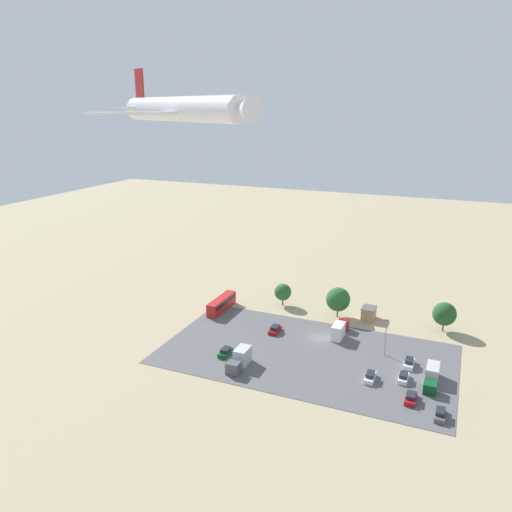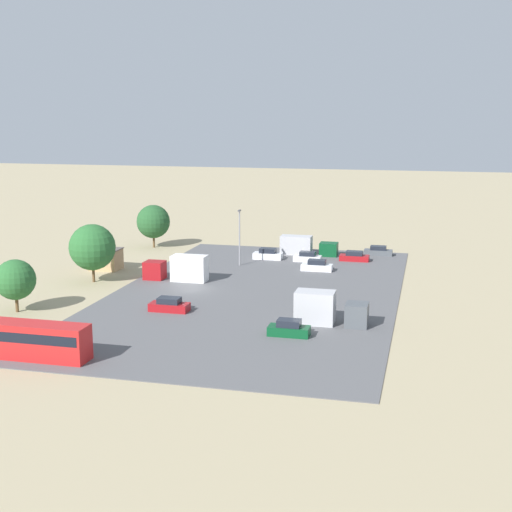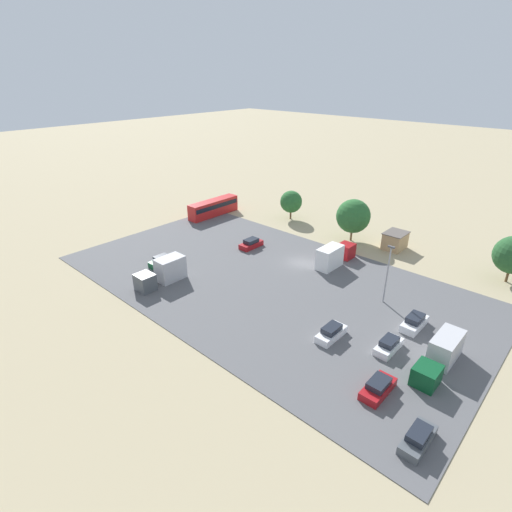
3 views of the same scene
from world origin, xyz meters
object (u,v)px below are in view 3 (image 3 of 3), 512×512
parked_truck_1 (164,272)px  parked_truck_2 (334,255)px  parked_car_4 (331,333)px  parked_truck_0 (441,355)px  parked_car_5 (418,438)px  parked_car_1 (414,322)px  parked_car_2 (389,345)px  parked_car_0 (162,261)px  parked_car_3 (378,387)px  bus (213,207)px  shed_building (395,241)px  parked_car_6 (251,244)px

parked_truck_1 → parked_truck_2: (-15.12, -21.72, -0.02)m
parked_car_4 → parked_truck_0: size_ratio=0.49×
parked_car_5 → parked_truck_2: (23.49, -24.16, 0.95)m
parked_car_1 → parked_car_2: parked_car_1 is taller
parked_car_0 → parked_truck_1: parked_truck_1 is taller
parked_car_5 → parked_car_3: bearing=148.7°
parked_truck_1 → parked_truck_2: parked_truck_1 is taller
parked_truck_0 → parked_truck_2: 24.90m
parked_car_3 → parked_car_4: size_ratio=1.00×
parked_car_0 → bus: bearing=-61.1°
shed_building → bus: bus is taller
parked_car_4 → parked_car_2: bearing=21.7°
parked_car_3 → parked_truck_2: bearing=-48.9°
shed_building → parked_truck_1: (19.36, 34.28, 0.15)m
parked_car_2 → parked_car_5: size_ratio=0.94×
parked_car_1 → parked_car_6: (30.83, -4.20, -0.04)m
bus → parked_car_0: bus is taller
shed_building → parked_car_5: (-19.24, 36.73, -0.81)m
parked_car_1 → parked_truck_0: (-4.72, 4.91, 0.64)m
bus → parked_truck_1: size_ratio=1.57×
parked_car_1 → parked_car_5: bearing=113.7°
parked_car_0 → parked_truck_2: bearing=-136.9°
parked_car_2 → parked_car_5: parked_car_2 is taller
bus → parked_car_2: size_ratio=2.91×
parked_car_4 → parked_car_1: bearing=53.6°
shed_building → parked_truck_1: parked_truck_1 is taller
parked_car_3 → parked_truck_0: (-2.88, -7.94, 0.72)m
bus → parked_car_6: size_ratio=2.71×
shed_building → parked_truck_1: size_ratio=0.56×
parked_car_6 → parked_car_1: bearing=-7.8°
parked_car_5 → parked_car_6: size_ratio=0.98×
shed_building → parked_truck_0: parked_truck_0 is taller
parked_car_1 → parked_car_2: size_ratio=1.06×
shed_building → parked_car_4: size_ratio=0.98×
parked_car_2 → parked_truck_0: 5.24m
shed_building → parked_car_6: size_ratio=0.96×
parked_car_6 → shed_building: bearing=41.6°
parked_truck_2 → parked_truck_1: bearing=-124.8°
bus → parked_car_0: bearing=118.9°
parked_car_0 → parked_truck_2: size_ratio=0.49×
shed_building → parked_car_1: bearing=120.6°
parked_car_1 → parked_truck_1: 34.39m
parked_car_1 → parked_car_3: parked_car_1 is taller
parked_car_4 → parked_car_0: bearing=-176.2°
shed_building → parked_truck_2: size_ratio=0.50×
shed_building → parked_car_2: shed_building is taller
parked_car_1 → shed_building: bearing=-59.4°
parked_truck_0 → parked_truck_1: parked_truck_1 is taller
parked_truck_0 → parked_truck_1: 37.33m
parked_truck_2 → bus: bearing=174.5°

